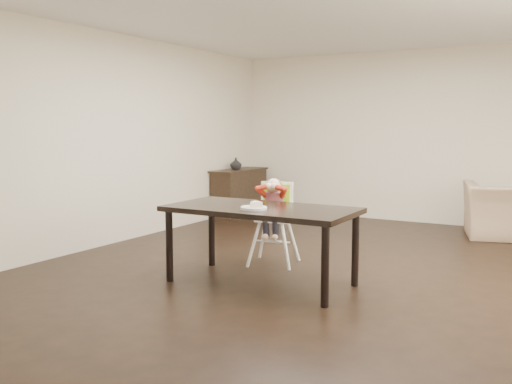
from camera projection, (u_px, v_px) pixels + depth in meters
ground at (332, 270)px, 6.04m from camera, size 7.00×7.00×0.00m
room_walls at (334, 93)px, 5.83m from camera, size 6.02×7.02×2.71m
dining_table at (261, 215)px, 5.45m from camera, size 1.80×0.90×0.75m
high_chair at (274, 204)px, 6.26m from camera, size 0.47×0.47×0.95m
plate at (255, 207)px, 5.29m from camera, size 0.29×0.29×0.07m
armchair at (510, 202)px, 7.70m from camera, size 1.29×1.01×1.00m
sideboard at (239, 192)px, 9.69m from camera, size 0.44×1.26×0.79m
vase at (236, 164)px, 9.54m from camera, size 0.23×0.24×0.19m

